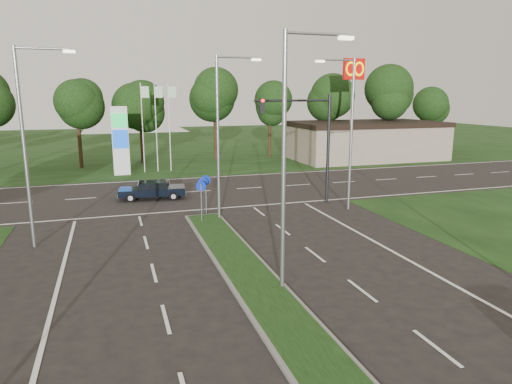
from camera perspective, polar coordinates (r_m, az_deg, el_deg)
name	(u,v)px	position (r m, az deg, el deg)	size (l,w,h in m)	color
verge_far	(148,147)	(64.01, -13.32, 5.47)	(160.00, 50.00, 0.02)	black
cross_road	(183,192)	(33.53, -9.05, -0.06)	(160.00, 12.00, 0.02)	black
median_kerb	(281,316)	(15.00, 3.13, -15.18)	(2.00, 26.00, 0.12)	slate
commercial_building	(365,141)	(52.14, 13.44, 6.26)	(16.00, 9.00, 4.00)	gray
streetlight_median_near	(289,150)	(15.68, 4.18, 5.26)	(2.53, 0.22, 9.00)	gray
streetlight_median_far	(221,130)	(25.20, -4.35, 7.79)	(2.53, 0.22, 9.00)	gray
streetlight_left_far	(28,137)	(22.80, -26.60, 6.13)	(2.53, 0.22, 9.00)	gray
streetlight_right_far	(349,127)	(28.04, 11.50, 8.01)	(2.53, 0.22, 9.00)	gray
traffic_signal	(310,132)	(29.13, 6.75, 7.46)	(5.10, 0.42, 7.00)	black
median_signs	(203,190)	(25.84, -6.60, 0.31)	(1.16, 1.76, 2.38)	gray
gas_pylon	(123,139)	(41.68, -16.30, 6.40)	(5.80, 1.26, 8.00)	silver
mcdonalds_sign	(353,84)	(46.43, 12.07, 13.06)	(2.20, 0.47, 10.40)	silver
treeline_far	(158,96)	(48.64, -12.13, 11.63)	(6.00, 6.00, 9.90)	black
navy_sedan	(153,190)	(31.69, -12.80, 0.28)	(4.52, 2.26, 1.20)	black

